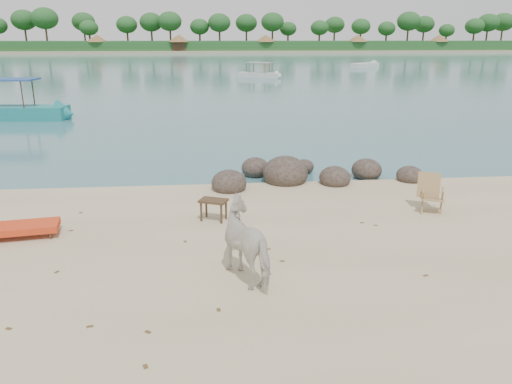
# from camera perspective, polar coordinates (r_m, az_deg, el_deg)

# --- Properties ---
(water) EXTENTS (400.00, 400.00, 0.00)m
(water) POSITION_cam_1_polar(r_m,az_deg,el_deg) (98.05, -5.32, 14.82)
(water) COLOR #3D787A
(water) RESTS_ON ground
(far_shore) EXTENTS (420.00, 90.00, 1.40)m
(far_shore) POSITION_cam_1_polar(r_m,az_deg,el_deg) (178.02, -5.47, 15.90)
(far_shore) COLOR tan
(far_shore) RESTS_ON ground
(far_scenery) EXTENTS (420.00, 18.00, 9.50)m
(far_scenery) POSITION_cam_1_polar(r_m,az_deg,el_deg) (144.67, -5.45, 16.84)
(far_scenery) COLOR #1E4C1E
(far_scenery) RESTS_ON ground
(boulders) EXTENTS (6.28, 2.78, 1.00)m
(boulders) POSITION_cam_1_polar(r_m,az_deg,el_deg) (14.91, 5.07, 1.94)
(boulders) COLOR #322821
(boulders) RESTS_ON ground
(cow) EXTENTS (1.39, 1.76, 1.35)m
(cow) POSITION_cam_1_polar(r_m,az_deg,el_deg) (8.75, -0.55, -5.85)
(cow) COLOR silver
(cow) RESTS_ON ground
(side_table) EXTENTS (0.73, 0.61, 0.50)m
(side_table) POSITION_cam_1_polar(r_m,az_deg,el_deg) (11.62, -4.86, -2.21)
(side_table) COLOR #342615
(side_table) RESTS_ON ground
(lounge_chair) EXTENTS (2.15, 1.02, 0.62)m
(lounge_chair) POSITION_cam_1_polar(r_m,az_deg,el_deg) (11.75, -25.62, -3.39)
(lounge_chair) COLOR #E7421B
(lounge_chair) RESTS_ON ground
(deck_chair) EXTENTS (0.79, 0.82, 0.92)m
(deck_chair) POSITION_cam_1_polar(r_m,az_deg,el_deg) (12.80, 19.55, -0.34)
(deck_chair) COLOR #A87F54
(deck_chair) RESTS_ON ground
(boat_near) EXTENTS (7.13, 2.16, 3.41)m
(boat_near) POSITION_cam_1_polar(r_m,az_deg,el_deg) (29.52, -26.99, 10.77)
(boat_near) COLOR #1B797A
(boat_near) RESTS_ON water
(boat_mid) EXTENTS (5.08, 3.91, 2.59)m
(boat_mid) POSITION_cam_1_polar(r_m,az_deg,el_deg) (54.87, 0.37, 14.35)
(boat_mid) COLOR silver
(boat_mid) RESTS_ON water
(boat_far) EXTENTS (5.66, 5.21, 0.73)m
(boat_far) POSITION_cam_1_polar(r_m,az_deg,el_deg) (75.40, 12.36, 14.06)
(boat_far) COLOR silver
(boat_far) RESTS_ON water
(dead_leaves) EXTENTS (7.67, 6.30, 0.00)m
(dead_leaves) POSITION_cam_1_polar(r_m,az_deg,el_deg) (9.40, -7.26, -8.80)
(dead_leaves) COLOR brown
(dead_leaves) RESTS_ON ground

